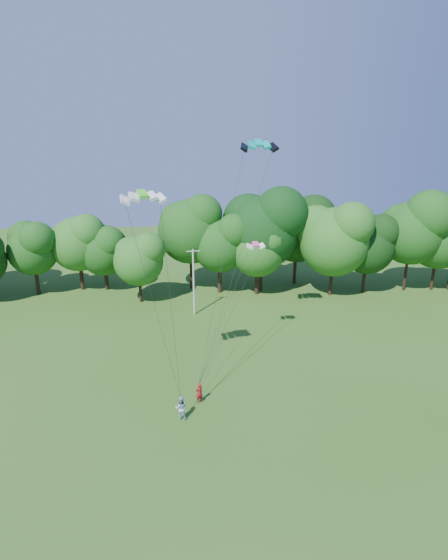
{
  "coord_description": "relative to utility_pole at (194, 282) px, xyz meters",
  "views": [
    {
      "loc": [
        -1.06,
        -18.33,
        20.2
      ],
      "look_at": [
        1.09,
        13.0,
        9.55
      ],
      "focal_mm": 28.0,
      "sensor_mm": 36.0,
      "label": 1
    }
  ],
  "objects": [
    {
      "name": "kite_pink",
      "position": [
        5.76,
        -8.81,
        6.51
      ],
      "size": [
        1.74,
        0.96,
        0.34
      ],
      "rotation": [
        0.0,
        0.0,
        0.09
      ],
      "color": "#FF469B",
      "rests_on": "ground"
    },
    {
      "name": "utility_pole",
      "position": [
        0.0,
        0.0,
        0.0
      ],
      "size": [
        1.57,
        0.26,
        7.84
      ],
      "rotation": [
        0.0,
        0.0,
        0.12
      ],
      "color": "beige",
      "rests_on": "ground"
    },
    {
      "name": "kite_flyer_right",
      "position": [
        -1.05,
        -19.6,
        -3.1
      ],
      "size": [
        0.98,
        0.8,
        1.87
      ],
      "primitive_type": "imported",
      "rotation": [
        0.0,
        0.0,
        3.04
      ],
      "color": "#9EC2DC",
      "rests_on": "ground"
    },
    {
      "name": "tree_back_center",
      "position": [
        8.95,
        7.63,
        5.39
      ],
      "size": [
        10.38,
        10.38,
        15.1
      ],
      "color": "#302112",
      "rests_on": "ground"
    },
    {
      "name": "kite_teal",
      "position": [
        5.92,
        -8.1,
        15.3
      ],
      "size": [
        3.21,
        1.54,
        0.66
      ],
      "rotation": [
        0.0,
        0.0,
        0.04
      ],
      "color": "#05A092",
      "rests_on": "ground"
    },
    {
      "name": "ground",
      "position": [
        1.3,
        -28.86,
        -4.04
      ],
      "size": [
        160.0,
        160.0,
        0.0
      ],
      "primitive_type": "plane",
      "color": "#285617",
      "rests_on": "ground"
    },
    {
      "name": "kite_flyer_left",
      "position": [
        0.31,
        -17.64,
        -3.18
      ],
      "size": [
        0.75,
        0.69,
        1.72
      ],
      "primitive_type": "imported",
      "rotation": [
        0.0,
        0.0,
        3.72
      ],
      "color": "#AE161E",
      "rests_on": "ground"
    },
    {
      "name": "kite_green",
      "position": [
        -3.28,
        -16.66,
        12.16
      ],
      "size": [
        3.33,
        2.22,
        0.49
      ],
      "rotation": [
        0.0,
        0.0,
        0.3
      ],
      "color": "#47E923",
      "rests_on": "ground"
    }
  ]
}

